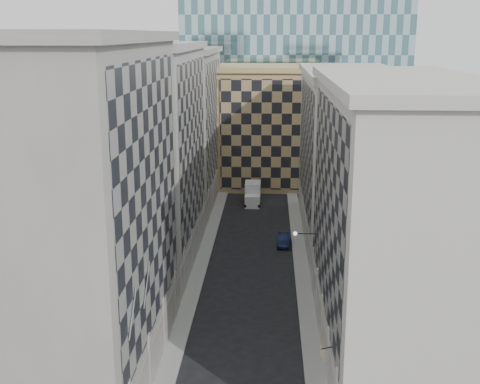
% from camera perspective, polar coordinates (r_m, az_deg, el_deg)
% --- Properties ---
extents(sidewalk_west, '(1.50, 100.00, 0.15)m').
position_cam_1_polar(sidewalk_west, '(62.24, -3.89, -7.38)').
color(sidewalk_west, '#989792').
rests_on(sidewalk_west, ground).
extents(sidewalk_east, '(1.50, 100.00, 0.15)m').
position_cam_1_polar(sidewalk_east, '(61.92, 5.89, -7.55)').
color(sidewalk_east, '#989792').
rests_on(sidewalk_east, ground).
extents(bldg_left_a, '(10.80, 22.80, 23.70)m').
position_cam_1_polar(bldg_left_a, '(41.95, -14.90, -1.91)').
color(bldg_left_a, gray).
rests_on(bldg_left_a, ground).
extents(bldg_left_b, '(10.80, 22.80, 22.70)m').
position_cam_1_polar(bldg_left_b, '(62.75, -8.86, 3.40)').
color(bldg_left_b, gray).
rests_on(bldg_left_b, ground).
extents(bldg_left_c, '(10.80, 22.80, 21.70)m').
position_cam_1_polar(bldg_left_c, '(84.16, -5.85, 6.02)').
color(bldg_left_c, gray).
rests_on(bldg_left_c, ground).
extents(bldg_right_a, '(10.80, 26.80, 20.70)m').
position_cam_1_polar(bldg_right_a, '(45.14, 14.32, -2.69)').
color(bldg_right_a, beige).
rests_on(bldg_right_a, ground).
extents(bldg_right_b, '(10.80, 28.80, 19.70)m').
position_cam_1_polar(bldg_right_b, '(71.13, 10.18, 3.46)').
color(bldg_right_b, beige).
rests_on(bldg_right_b, ground).
extents(tan_block, '(16.80, 14.80, 18.80)m').
position_cam_1_polar(tan_block, '(96.15, 3.00, 6.33)').
color(tan_block, tan).
rests_on(tan_block, ground).
extents(church_tower, '(7.20, 7.20, 51.50)m').
position_cam_1_polar(church_tower, '(109.29, 2.04, 16.56)').
color(church_tower, '#322D27').
rests_on(church_tower, ground).
extents(flagpoles_left, '(0.10, 6.33, 2.33)m').
position_cam_1_polar(flagpoles_left, '(37.47, -9.45, -9.88)').
color(flagpoles_left, gray).
rests_on(flagpoles_left, ground).
extents(bracket_lamp, '(1.98, 0.36, 0.36)m').
position_cam_1_polar(bracket_lamp, '(54.12, 5.45, -3.95)').
color(bracket_lamp, black).
rests_on(bracket_lamp, ground).
extents(box_truck, '(2.22, 5.38, 2.94)m').
position_cam_1_polar(box_truck, '(85.72, 1.20, -0.27)').
color(box_truck, silver).
rests_on(box_truck, ground).
extents(dark_car, '(1.51, 3.95, 1.29)m').
position_cam_1_polar(dark_car, '(69.28, 4.13, -4.54)').
color(dark_car, '#0F1737').
rests_on(dark_car, ground).
extents(shop_sign, '(0.73, 0.64, 0.75)m').
position_cam_1_polar(shop_sign, '(39.95, 7.91, -14.87)').
color(shop_sign, black).
rests_on(shop_sign, ground).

